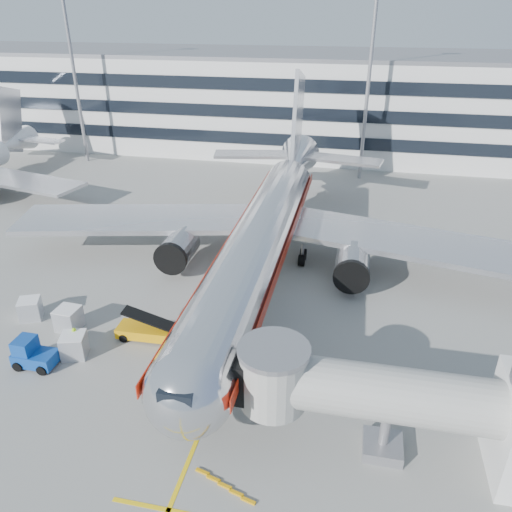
% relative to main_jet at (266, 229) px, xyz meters
% --- Properties ---
extents(ground, '(180.00, 180.00, 0.00)m').
position_rel_main_jet_xyz_m(ground, '(0.00, -11.72, -4.23)').
color(ground, gray).
rests_on(ground, ground).
extents(lead_in_line, '(0.25, 70.00, 0.01)m').
position_rel_main_jet_xyz_m(lead_in_line, '(0.00, -1.72, -4.23)').
color(lead_in_line, yellow).
rests_on(lead_in_line, ground).
extents(stop_bar, '(6.00, 0.25, 0.01)m').
position_rel_main_jet_xyz_m(stop_bar, '(0.00, -25.72, -4.23)').
color(stop_bar, yellow).
rests_on(stop_bar, ground).
extents(main_jet, '(50.95, 48.70, 16.06)m').
position_rel_main_jet_xyz_m(main_jet, '(0.00, 0.00, 0.00)').
color(main_jet, silver).
rests_on(main_jet, ground).
extents(jet_bridge, '(17.80, 4.50, 7.00)m').
position_rel_main_jet_xyz_m(jet_bridge, '(12.18, -19.72, -0.36)').
color(jet_bridge, silver).
rests_on(jet_bridge, ground).
extents(terminal, '(150.00, 24.25, 15.60)m').
position_rel_main_jet_xyz_m(terminal, '(0.00, 46.23, 3.57)').
color(terminal, silver).
rests_on(terminal, ground).
extents(light_mast_west, '(2.40, 1.20, 25.45)m').
position_rel_main_jet_xyz_m(light_mast_west, '(-35.00, 30.28, 10.64)').
color(light_mast_west, gray).
rests_on(light_mast_west, ground).
extents(light_mast_centre, '(2.40, 1.20, 25.45)m').
position_rel_main_jet_xyz_m(light_mast_centre, '(8.00, 30.28, 10.64)').
color(light_mast_centre, gray).
rests_on(light_mast_centre, ground).
extents(belt_loader, '(5.04, 1.93, 2.40)m').
position_rel_main_jet_xyz_m(belt_loader, '(-6.56, -12.39, -3.55)').
color(belt_loader, '#D59308').
rests_on(belt_loader, ground).
extents(baggage_tug, '(2.89, 1.87, 2.15)m').
position_rel_main_jet_xyz_m(baggage_tug, '(-13.20, -17.03, -3.30)').
color(baggage_tug, navy).
rests_on(baggage_tug, ground).
extents(cargo_container_left, '(2.10, 2.10, 1.70)m').
position_rel_main_jet_xyz_m(cargo_container_left, '(-16.90, -11.80, -3.38)').
color(cargo_container_left, silver).
rests_on(cargo_container_left, ground).
extents(cargo_container_right, '(1.80, 1.80, 1.80)m').
position_rel_main_jet_xyz_m(cargo_container_right, '(-13.11, -12.50, -3.33)').
color(cargo_container_right, silver).
rests_on(cargo_container_right, ground).
extents(cargo_container_front, '(2.04, 2.04, 1.76)m').
position_rel_main_jet_xyz_m(cargo_container_front, '(-10.95, -15.45, -3.35)').
color(cargo_container_front, silver).
rests_on(cargo_container_front, ground).
extents(ramp_worker, '(0.84, 0.72, 1.94)m').
position_rel_main_jet_xyz_m(ramp_worker, '(-11.08, -14.94, -3.26)').
color(ramp_worker, '#A5E518').
rests_on(ramp_worker, ground).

